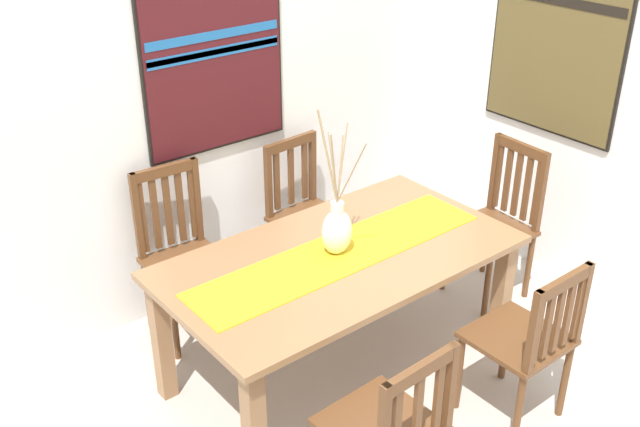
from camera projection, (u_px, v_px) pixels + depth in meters
The scene contains 10 objects.
wall_back at pixel (198, 79), 4.14m from camera, with size 6.40×0.12×2.70m, color white.
dining_table at pixel (340, 271), 3.73m from camera, with size 1.77×0.97×0.73m.
table_runner at pixel (340, 253), 3.68m from camera, with size 1.63×0.36×0.01m, color gold.
centerpiece_vase at pixel (337, 229), 3.63m from camera, with size 0.17×0.27×0.74m.
chair_0 at pixel (306, 212), 4.61m from camera, with size 0.45×0.45×0.93m.
chair_1 at pixel (499, 219), 4.49m from camera, with size 0.45×0.45×0.96m.
chair_3 at pixel (181, 250), 4.15m from camera, with size 0.45×0.45×0.97m.
chair_4 at pixel (528, 339), 3.49m from camera, with size 0.42×0.42×0.88m.
painting_on_back_wall at pixel (213, 53), 4.07m from camera, with size 0.88×0.05×1.10m.
painting_on_side_wall at pixel (559, 25), 4.30m from camera, with size 0.05×0.90×1.29m.
Camera 1 is at (-1.98, -1.70, 2.62)m, focal length 41.92 mm.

